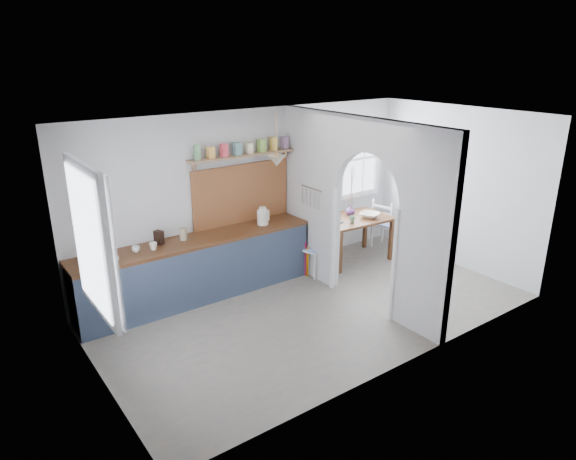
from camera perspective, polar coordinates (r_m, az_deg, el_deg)
floor at (r=7.22m, az=3.13°, el=-8.81°), size 5.80×3.20×0.01m
ceiling at (r=6.41m, az=3.56°, el=12.13°), size 5.80×3.20×0.01m
walls at (r=6.70m, az=3.33°, el=1.04°), size 5.81×3.21×2.60m
partition at (r=7.14m, az=7.43°, el=3.34°), size 0.12×3.20×2.60m
kitchen_window at (r=5.35m, az=-21.21°, el=-1.16°), size 0.10×1.16×1.50m
nook_window at (r=8.90m, az=6.05°, el=7.58°), size 1.76×0.10×1.30m
counter at (r=7.49m, az=-10.05°, el=-4.12°), size 3.50×0.60×0.90m
sink at (r=6.89m, az=-19.88°, el=-3.24°), size 0.40×0.40×0.02m
backsplash at (r=7.81m, az=-5.16°, el=4.05°), size 1.65×0.03×0.90m
shelf at (r=7.59m, az=-4.98°, el=8.69°), size 1.75×0.20×0.21m
pendant_lamp at (r=7.53m, az=-1.26°, el=7.69°), size 0.26×0.26×0.16m
utensil_rail at (r=7.70m, az=2.65°, el=4.65°), size 0.02×0.50×0.02m
dining_table at (r=8.78m, az=7.27°, el=-0.97°), size 1.26×0.89×0.75m
chair_left at (r=8.16m, az=2.79°, el=-1.87°), size 0.50×0.50×0.90m
chair_right at (r=9.40m, az=10.94°, el=0.74°), size 0.50×0.50×0.91m
kettle at (r=7.76m, az=-2.83°, el=1.59°), size 0.23×0.19×0.27m
mug_a at (r=7.02m, az=-14.74°, el=-1.76°), size 0.14×0.14×0.10m
mug_b at (r=7.01m, az=-16.54°, el=-2.04°), size 0.12×0.12×0.09m
knife_block at (r=7.20m, az=-14.15°, el=-0.81°), size 0.12×0.14×0.19m
jar at (r=7.28m, az=-11.56°, el=-0.43°), size 0.12×0.12×0.17m
towel_magenta at (r=8.13m, az=1.94°, el=-3.28°), size 0.02×0.03×0.57m
towel_orange at (r=8.10m, az=2.17°, el=-3.56°), size 0.02×0.03×0.49m
bowl at (r=8.71m, az=9.05°, el=1.65°), size 0.42×0.42×0.08m
table_cup at (r=8.41m, az=7.14°, el=1.20°), size 0.13×0.13×0.10m
plate at (r=8.41m, az=5.58°, el=0.96°), size 0.22×0.22×0.02m
vase at (r=8.77m, az=6.95°, el=2.21°), size 0.21×0.21×0.17m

